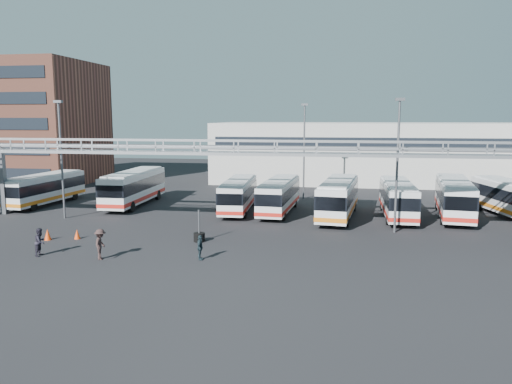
# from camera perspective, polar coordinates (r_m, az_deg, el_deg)

# --- Properties ---
(ground) EXTENTS (140.00, 140.00, 0.00)m
(ground) POSITION_cam_1_polar(r_m,az_deg,el_deg) (33.76, -3.92, -6.58)
(ground) COLOR black
(ground) RESTS_ON ground
(gantry) EXTENTS (51.40, 5.15, 7.10)m
(gantry) POSITION_cam_1_polar(r_m,az_deg,el_deg) (38.47, -2.02, 3.64)
(gantry) COLOR #919399
(gantry) RESTS_ON ground
(apartment_building) EXTENTS (18.00, 15.00, 16.00)m
(apartment_building) POSITION_cam_1_polar(r_m,az_deg,el_deg) (74.35, -24.91, 7.18)
(apartment_building) COLOR brown
(apartment_building) RESTS_ON ground
(warehouse) EXTENTS (42.00, 14.00, 8.00)m
(warehouse) POSITION_cam_1_polar(r_m,az_deg,el_deg) (70.04, 12.92, 4.43)
(warehouse) COLOR #9E9E99
(warehouse) RESTS_ON ground
(light_pole_left) EXTENTS (0.70, 0.35, 10.21)m
(light_pole_left) POSITION_cam_1_polar(r_m,az_deg,el_deg) (46.23, -21.38, 4.17)
(light_pole_left) COLOR #4C4F54
(light_pole_left) RESTS_ON ground
(light_pole_mid) EXTENTS (0.70, 0.35, 10.21)m
(light_pole_mid) POSITION_cam_1_polar(r_m,az_deg,el_deg) (39.11, 15.87, 3.73)
(light_pole_mid) COLOR #4C4F54
(light_pole_mid) RESTS_ON ground
(light_pole_back) EXTENTS (0.70, 0.35, 10.21)m
(light_pole_back) POSITION_cam_1_polar(r_m,az_deg,el_deg) (53.92, 5.52, 5.27)
(light_pole_back) COLOR #4C4F54
(light_pole_back) RESTS_ON ground
(bus_0) EXTENTS (3.27, 10.46, 3.12)m
(bus_0) POSITION_cam_1_polar(r_m,az_deg,el_deg) (54.50, -22.95, 0.43)
(bus_0) COLOR silver
(bus_0) RESTS_ON ground
(bus_2) EXTENTS (2.80, 11.40, 3.45)m
(bus_2) POSITION_cam_1_polar(r_m,az_deg,el_deg) (51.46, -13.77, 0.63)
(bus_2) COLOR silver
(bus_2) RESTS_ON ground
(bus_4) EXTENTS (2.76, 10.07, 3.03)m
(bus_4) POSITION_cam_1_polar(r_m,az_deg,el_deg) (46.76, -2.03, -0.20)
(bus_4) COLOR silver
(bus_4) RESTS_ON ground
(bus_5) EXTENTS (3.03, 10.32, 3.09)m
(bus_5) POSITION_cam_1_polar(r_m,az_deg,el_deg) (46.07, 2.65, -0.29)
(bus_5) COLOR silver
(bus_5) RESTS_ON ground
(bus_6) EXTENTS (3.80, 11.27, 3.36)m
(bus_6) POSITION_cam_1_polar(r_m,az_deg,el_deg) (44.38, 9.40, -0.55)
(bus_6) COLOR silver
(bus_6) RESTS_ON ground
(bus_7) EXTENTS (2.55, 10.50, 3.18)m
(bus_7) POSITION_cam_1_polar(r_m,az_deg,el_deg) (45.65, 15.88, -0.64)
(bus_7) COLOR silver
(bus_7) RESTS_ON ground
(bus_8) EXTENTS (3.98, 11.36, 3.38)m
(bus_8) POSITION_cam_1_polar(r_m,az_deg,el_deg) (47.20, 21.72, -0.49)
(bus_8) COLOR silver
(bus_8) RESTS_ON ground
(bus_9) EXTENTS (4.57, 10.85, 3.21)m
(bus_9) POSITION_cam_1_polar(r_m,az_deg,el_deg) (49.33, 27.16, -0.57)
(bus_9) COLOR silver
(bus_9) RESTS_ON ground
(pedestrian_b) EXTENTS (0.72, 0.90, 1.80)m
(pedestrian_b) POSITION_cam_1_polar(r_m,az_deg,el_deg) (34.91, -23.42, -5.25)
(pedestrian_b) COLOR black
(pedestrian_b) RESTS_ON ground
(pedestrian_c) EXTENTS (0.94, 1.37, 1.94)m
(pedestrian_c) POSITION_cam_1_polar(r_m,az_deg,el_deg) (32.68, -17.35, -5.72)
(pedestrian_c) COLOR #312220
(pedestrian_c) RESTS_ON ground
(pedestrian_d) EXTENTS (0.42, 0.93, 1.57)m
(pedestrian_d) POSITION_cam_1_polar(r_m,az_deg,el_deg) (31.33, -6.42, -6.34)
(pedestrian_d) COLOR #1A2930
(pedestrian_d) RESTS_ON ground
(cone_left) EXTENTS (0.50, 0.50, 0.70)m
(cone_left) POSITION_cam_1_polar(r_m,az_deg,el_deg) (38.74, -19.77, -4.56)
(cone_left) COLOR #DE3D0C
(cone_left) RESTS_ON ground
(cone_right) EXTENTS (0.64, 0.64, 0.79)m
(cone_right) POSITION_cam_1_polar(r_m,az_deg,el_deg) (39.16, -22.72, -4.51)
(cone_right) COLOR #DE3D0C
(cone_right) RESTS_ON ground
(tire_stack) EXTENTS (0.81, 0.81, 2.31)m
(tire_stack) POSITION_cam_1_polar(r_m,az_deg,el_deg) (35.91, -6.51, -5.05)
(tire_stack) COLOR black
(tire_stack) RESTS_ON ground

